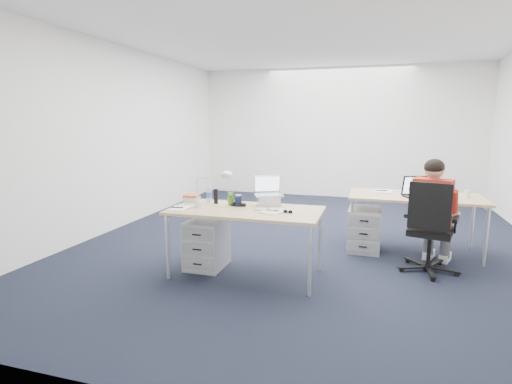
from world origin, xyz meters
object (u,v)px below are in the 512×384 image
office_chair (429,247)px  silver_laptop (269,191)px  water_bottle (209,193)px  desk_lamp (209,188)px  wireless_keyboard (269,210)px  computer_mouse (273,209)px  desk_near (246,213)px  dark_laptop (422,187)px  book_stack (192,198)px  cordless_phone (216,196)px  far_cup (467,194)px  sunglasses (288,212)px  can_koozie (238,200)px  drawer_pedestal_near (207,243)px  headphones (238,204)px  bear_figurine (231,198)px  desk_far (415,199)px  drawer_pedestal_far (364,229)px  seated_person (434,214)px

office_chair → silver_laptop: 1.86m
water_bottle → desk_lamp: (0.14, -0.34, 0.11)m
wireless_keyboard → computer_mouse: bearing=-17.4°
desk_near → dark_laptop: (1.85, 1.22, 0.18)m
wireless_keyboard → book_stack: (-0.97, 0.19, 0.03)m
cordless_phone → far_cup: cordless_phone is taller
water_bottle → sunglasses: 1.06m
desk_near → silver_laptop: silver_laptop is taller
can_koozie → book_stack: bearing=175.5°
drawer_pedestal_near → dark_laptop: size_ratio=1.47×
headphones → dark_laptop: 2.26m
computer_mouse → bear_figurine: size_ratio=0.67×
silver_laptop → headphones: bearing=171.2°
water_bottle → desk_far: bearing=25.1°
book_stack → sunglasses: bearing=-12.1°
drawer_pedestal_far → silver_laptop: silver_laptop is taller
headphones → far_cup: (2.53, 1.24, 0.03)m
silver_laptop → cordless_phone: silver_laptop is taller
drawer_pedestal_near → sunglasses: 1.09m
water_bottle → sunglasses: (1.00, -0.33, -0.09)m
drawer_pedestal_near → desk_near: bearing=-11.8°
bear_figurine → desk_lamp: (-0.17, -0.21, 0.14)m
wireless_keyboard → dark_laptop: (1.60, 1.21, 0.13)m
drawer_pedestal_far → cordless_phone: (-1.61, -1.08, 0.54)m
drawer_pedestal_near → water_bottle: bearing=100.9°
book_stack → desk_lamp: 0.46m
drawer_pedestal_far → computer_mouse: 1.62m
can_koozie → headphones: bearing=143.7°
can_koozie → water_bottle: water_bottle is taller
can_koozie → wireless_keyboard: bearing=-20.5°
office_chair → drawer_pedestal_near: bearing=-152.8°
water_bottle → cordless_phone: bearing=-39.0°
desk_far → drawer_pedestal_far: size_ratio=2.91×
can_koozie → bear_figurine: bearing=-173.4°
far_cup → sunglasses: bearing=-142.8°
desk_near → computer_mouse: 0.30m
office_chair → seated_person: size_ratio=0.82×
cordless_phone → desk_lamp: desk_lamp is taller
cordless_phone → computer_mouse: bearing=-33.3°
drawer_pedestal_near → drawer_pedestal_far: (1.70, 1.15, 0.00)m
sunglasses → desk_far: bearing=56.0°
drawer_pedestal_far → bear_figurine: (-1.42, -1.11, 0.53)m
office_chair → computer_mouse: bearing=-143.3°
desk_far → drawer_pedestal_near: desk_far is taller
water_bottle → wireless_keyboard: bearing=-18.6°
office_chair → can_koozie: (-2.04, -0.50, 0.50)m
desk_near → far_cup: far_cup is taller
drawer_pedestal_far → book_stack: (-1.92, -1.05, 0.49)m
headphones → seated_person: bearing=38.7°
desk_far → seated_person: bearing=-74.2°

